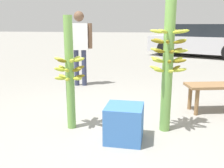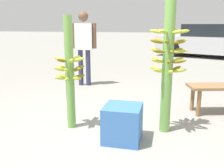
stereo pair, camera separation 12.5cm
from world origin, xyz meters
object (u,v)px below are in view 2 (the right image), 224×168
object	(u,v)px
banana_stalk_left	(70,73)
parked_car	(211,41)
produce_crate	(123,123)
vendor_person	(84,41)
banana_stalk_center	(168,62)

from	to	relation	value
banana_stalk_left	parked_car	distance (m)	8.71
produce_crate	vendor_person	bearing A→B (deg)	118.09
banana_stalk_center	produce_crate	size ratio (longest dim) A/B	4.01
banana_stalk_center	banana_stalk_left	bearing A→B (deg)	-172.76
banana_stalk_left	banana_stalk_center	size ratio (longest dim) A/B	0.85
banana_stalk_left	vendor_person	xyz separation A→B (m)	(-0.61, 2.27, 0.23)
banana_stalk_left	vendor_person	distance (m)	2.36
banana_stalk_left	parked_car	bearing A→B (deg)	71.01
parked_car	produce_crate	world-z (taller)	parked_car
banana_stalk_center	vendor_person	bearing A→B (deg)	130.48
banana_stalk_center	produce_crate	bearing A→B (deg)	-140.63
parked_car	produce_crate	bearing A→B (deg)	-173.10
banana_stalk_left	banana_stalk_center	bearing A→B (deg)	7.24
parked_car	banana_stalk_center	bearing A→B (deg)	-170.57
banana_stalk_center	produce_crate	xyz separation A→B (m)	(-0.47, -0.39, -0.68)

